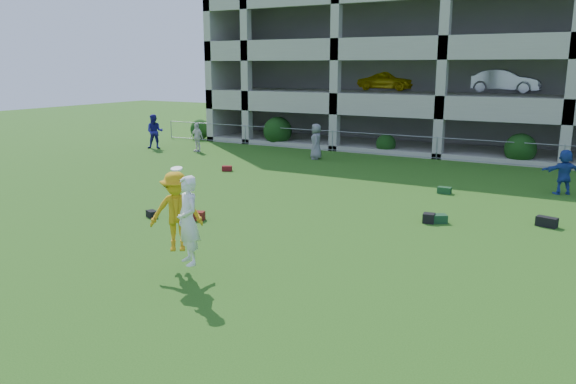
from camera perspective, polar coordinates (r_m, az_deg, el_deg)
The scene contains 16 objects.
ground at distance 13.51m, azimuth -6.60°, elevation -8.23°, with size 100.00×100.00×0.00m, color #235114.
bystander_a at distance 34.17m, azimuth -13.38°, elevation 5.99°, with size 0.98×0.77×2.02m, color navy.
bystander_b at distance 32.51m, azimuth -9.24°, elevation 5.51°, with size 0.96×0.40×1.65m, color silver.
bystander_c at distance 29.53m, azimuth 2.87°, elevation 5.15°, with size 0.91×0.59×1.86m, color slate.
bystander_d at distance 23.78m, azimuth 26.25°, elevation 1.84°, with size 1.60×0.51×1.73m, color #22409B.
bag_red_a at distance 18.12m, azimuth -9.35°, elevation -2.39°, with size 0.55×0.30×0.28m, color #57150E.
bag_black_b at distance 18.73m, azimuth -13.67°, elevation -2.18°, with size 0.40×0.25×0.22m, color black.
bag_green_c at distance 18.21m, azimuth 15.02°, elevation -2.62°, with size 0.50×0.35×0.26m, color #163D1F.
crate_d at distance 18.12m, azimuth 14.12°, elevation -2.58°, with size 0.35×0.35×0.30m, color black.
bag_black_e at distance 18.89m, azimuth 24.80°, elevation -2.76°, with size 0.60×0.30×0.30m, color black.
bag_red_f at distance 26.36m, azimuth -6.22°, elevation 2.40°, with size 0.45×0.28×0.24m, color #550E15.
bag_green_g at distance 22.41m, azimuth 15.60°, elevation 0.17°, with size 0.50×0.30×0.25m, color #163C1D.
frisbee_contest at distance 13.25m, azimuth -10.96°, elevation -2.21°, with size 1.98×1.63×2.08m.
parking_garage at distance 38.62m, azimuth 18.73°, elevation 13.86°, with size 30.00×14.00×12.00m.
fence at distance 30.40m, azimuth 14.87°, elevation 4.35°, with size 36.06×0.06×1.20m.
shrub_row at distance 30.19m, azimuth 23.79°, elevation 5.36°, with size 34.38×2.52×3.50m.
Camera 1 is at (7.48, -10.16, 4.81)m, focal length 35.00 mm.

